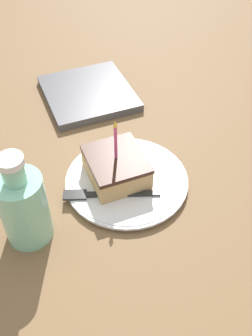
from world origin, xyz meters
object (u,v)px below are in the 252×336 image
Objects in this scene: cake_slice at (116,167)px; fork at (105,194)px; plate at (126,179)px; bottle at (23,206)px; marble_board at (87,94)px.

cake_slice is 0.78× the size of fork.
bottle is at bearing -165.97° from plate.
plate is 1.36× the size of fork.
cake_slice is at bearing 150.31° from plate.
plate is 0.31m from marble_board.
marble_board is at bearing 86.55° from plate.
cake_slice reaches higher than fork.
bottle is (-0.19, -0.06, 0.03)m from cake_slice.
cake_slice is (-0.02, 0.01, 0.03)m from plate.
plate is 0.06m from fork.
marble_board is (0.02, 0.31, 0.00)m from plate.
plate is at bearing 14.03° from bottle.
cake_slice is 0.75× the size of bottle.
cake_slice is 0.06m from fork.
fork is (-0.04, -0.04, -0.02)m from cake_slice.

